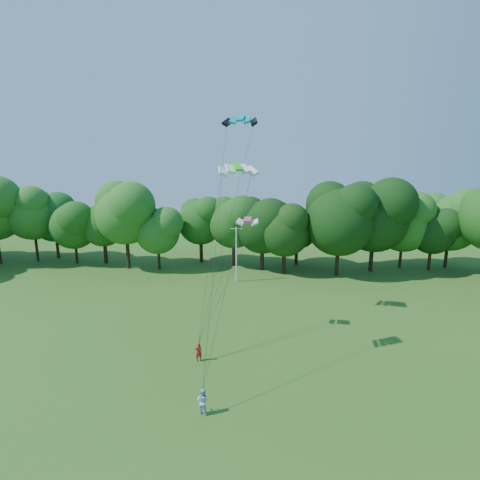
# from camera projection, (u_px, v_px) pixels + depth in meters

# --- Properties ---
(ground) EXTENTS (160.00, 160.00, 0.00)m
(ground) POSITION_uv_depth(u_px,v_px,m) (182.00, 473.00, 18.96)
(ground) COLOR #315C19
(ground) RESTS_ON ground
(utility_pole) EXTENTS (1.41, 0.33, 7.10)m
(utility_pole) POSITION_uv_depth(u_px,v_px,m) (236.00, 254.00, 47.27)
(utility_pole) COLOR silver
(utility_pole) RESTS_ON ground
(kite_flyer_left) EXTENTS (0.67, 0.61, 1.54)m
(kite_flyer_left) POSITION_uv_depth(u_px,v_px,m) (198.00, 352.00, 29.24)
(kite_flyer_left) COLOR #B42117
(kite_flyer_left) RESTS_ON ground
(kite_flyer_right) EXTENTS (1.01, 0.91, 1.69)m
(kite_flyer_right) POSITION_uv_depth(u_px,v_px,m) (203.00, 401.00, 23.22)
(kite_flyer_right) COLOR #AACFEC
(kite_flyer_right) RESTS_ON ground
(kite_teal) EXTENTS (3.09, 1.57, 0.75)m
(kite_teal) POSITION_uv_depth(u_px,v_px,m) (241.00, 118.00, 33.15)
(kite_teal) COLOR #0598AB
(kite_teal) RESTS_ON ground
(kite_green) EXTENTS (2.96, 2.22, 0.64)m
(kite_green) POSITION_uv_depth(u_px,v_px,m) (237.00, 167.00, 26.47)
(kite_green) COLOR #32D620
(kite_green) RESTS_ON ground
(kite_pink) EXTENTS (1.94, 0.99, 0.37)m
(kite_pink) POSITION_uv_depth(u_px,v_px,m) (248.00, 219.00, 32.10)
(kite_pink) COLOR #D03980
(kite_pink) RESTS_ON ground
(tree_back_west) EXTENTS (7.35, 7.35, 10.70)m
(tree_back_west) POSITION_uv_depth(u_px,v_px,m) (54.00, 216.00, 57.76)
(tree_back_west) COLOR #312213
(tree_back_west) RESTS_ON ground
(tree_back_center) EXTENTS (7.56, 7.56, 11.00)m
(tree_back_center) POSITION_uv_depth(u_px,v_px,m) (285.00, 224.00, 49.96)
(tree_back_center) COLOR #2F2112
(tree_back_center) RESTS_ON ground
(tree_back_east) EXTENTS (8.64, 8.64, 12.57)m
(tree_back_east) POSITION_uv_depth(u_px,v_px,m) (451.00, 214.00, 52.60)
(tree_back_east) COLOR #392416
(tree_back_east) RESTS_ON ground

